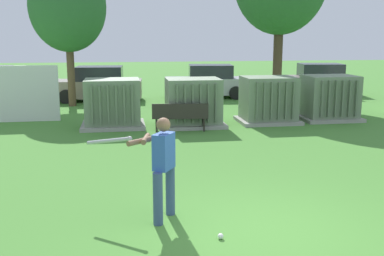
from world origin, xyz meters
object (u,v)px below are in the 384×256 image
sports_ball (221,236)px  parked_car_left_of_center (98,85)px  batter (161,163)px  transformer_mid_west (193,103)px  park_bench (180,115)px  parked_car_right_of_center (208,82)px  transformer_mid_east (268,100)px  transformer_west (113,104)px  parked_car_rightmost (318,80)px  transformer_east (329,98)px

sports_ball → parked_car_left_of_center: (-2.53, 15.68, 0.71)m
batter → sports_ball: 1.55m
transformer_mid_west → sports_ball: (-0.97, -8.91, -0.74)m
park_bench → parked_car_right_of_center: bearing=73.1°
transformer_mid_east → sports_ball: (-3.70, -9.14, -0.74)m
transformer_mid_west → parked_car_left_of_center: same height
transformer_mid_east → batter: bearing=-118.8°
transformer_west → transformer_mid_east: size_ratio=1.00×
parked_car_left_of_center → parked_car_right_of_center: (5.39, 0.39, 0.00)m
sports_ball → transformer_mid_west: bearing=83.8°
park_bench → parked_car_left_of_center: bearing=111.1°
transformer_mid_west → sports_ball: transformer_mid_west is taller
sports_ball → parked_car_right_of_center: size_ratio=0.02×
batter → parked_car_rightmost: batter is taller
parked_car_left_of_center → parked_car_rightmost: (11.18, 0.46, 0.00)m
transformer_mid_west → parked_car_left_of_center: 7.63m
transformer_mid_west → transformer_mid_east: same height
batter → parked_car_rightmost: size_ratio=0.40×
transformer_west → parked_car_right_of_center: bearing=56.6°
transformer_mid_west → parked_car_right_of_center: bearing=75.3°
transformer_mid_east → park_bench: bearing=-161.5°
transformer_west → parked_car_left_of_center: size_ratio=0.49×
transformer_east → parked_car_left_of_center: bearing=143.5°
parked_car_right_of_center → transformer_west: bearing=-123.4°
transformer_west → batter: 8.23m
parked_car_right_of_center → sports_ball: bearing=-100.1°
transformer_mid_west → parked_car_rightmost: (7.67, 7.23, -0.04)m
parked_car_right_of_center → transformer_east: bearing=-64.5°
transformer_mid_west → parked_car_left_of_center: bearing=117.4°
sports_ball → parked_car_rightmost: bearing=61.8°
parked_car_right_of_center → parked_car_rightmost: same height
sports_ball → parked_car_left_of_center: 15.90m
batter → sports_ball: size_ratio=19.33×
transformer_east → parked_car_right_of_center: (-3.23, 6.77, -0.04)m
transformer_west → parked_car_right_of_center: same height
transformer_mid_east → park_bench: transformer_mid_east is taller
transformer_mid_west → batter: 8.18m
transformer_east → parked_car_right_of_center: bearing=115.5°
transformer_mid_east → park_bench: 3.47m
transformer_east → parked_car_right_of_center: same height
transformer_west → park_bench: (2.15, -1.07, -0.25)m
transformer_west → parked_car_left_of_center: (-0.80, 6.57, -0.04)m
batter → transformer_mid_west: bearing=77.3°
transformer_mid_east → batter: 9.38m
sports_ball → parked_car_left_of_center: parked_car_left_of_center is taller
parked_car_right_of_center → parked_car_rightmost: 5.79m
transformer_west → batter: bearing=-83.6°
parked_car_left_of_center → parked_car_rightmost: size_ratio=0.98×
transformer_west → transformer_east: size_ratio=1.00×
batter → sports_ball: bearing=-48.6°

